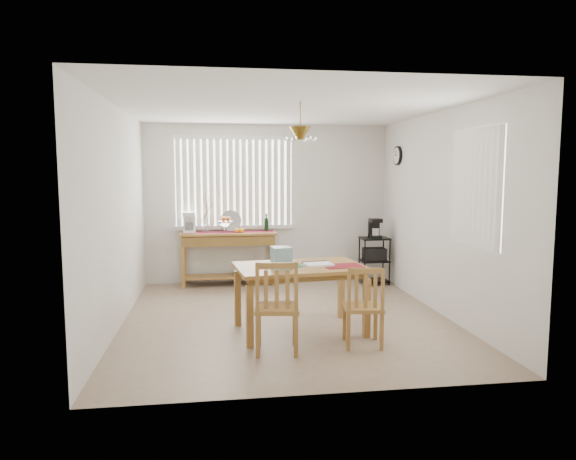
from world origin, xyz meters
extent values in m
cube|color=gray|center=(0.00, 0.00, -0.01)|extent=(4.00, 4.50, 0.01)
cube|color=silver|center=(0.00, 2.30, 1.30)|extent=(4.00, 0.10, 2.60)
cube|color=silver|center=(0.00, -2.30, 1.30)|extent=(4.00, 0.10, 2.60)
cube|color=silver|center=(-2.05, 0.00, 1.30)|extent=(0.10, 4.50, 2.60)
cube|color=silver|center=(2.05, 0.00, 1.30)|extent=(0.10, 4.50, 2.60)
cube|color=white|center=(0.00, 0.00, 2.65)|extent=(4.00, 4.50, 0.10)
cube|color=white|center=(-0.55, 2.25, 1.65)|extent=(1.90, 0.01, 1.40)
cube|color=white|center=(-1.45, 2.23, 1.65)|extent=(0.07, 0.03, 1.40)
cube|color=white|center=(-1.34, 2.23, 1.65)|extent=(0.07, 0.03, 1.40)
cube|color=white|center=(-1.24, 2.23, 1.65)|extent=(0.07, 0.03, 1.40)
cube|color=white|center=(-1.13, 2.23, 1.65)|extent=(0.07, 0.03, 1.40)
cube|color=white|center=(-1.03, 2.23, 1.65)|extent=(0.07, 0.03, 1.40)
cube|color=white|center=(-0.92, 2.23, 1.65)|extent=(0.07, 0.03, 1.40)
cube|color=white|center=(-0.81, 2.23, 1.65)|extent=(0.07, 0.03, 1.40)
cube|color=white|center=(-0.71, 2.23, 1.65)|extent=(0.07, 0.03, 1.40)
cube|color=white|center=(-0.60, 2.23, 1.65)|extent=(0.07, 0.03, 1.40)
cube|color=white|center=(-0.50, 2.23, 1.65)|extent=(0.07, 0.03, 1.40)
cube|color=white|center=(-0.39, 2.23, 1.65)|extent=(0.07, 0.03, 1.40)
cube|color=white|center=(-0.29, 2.23, 1.65)|extent=(0.07, 0.03, 1.40)
cube|color=white|center=(-0.18, 2.23, 1.65)|extent=(0.07, 0.03, 1.40)
cube|color=white|center=(-0.08, 2.23, 1.65)|extent=(0.07, 0.03, 1.40)
cube|color=white|center=(0.03, 2.23, 1.65)|extent=(0.07, 0.03, 1.40)
cube|color=white|center=(0.14, 2.23, 1.65)|extent=(0.07, 0.03, 1.40)
cube|color=white|center=(0.24, 2.23, 1.65)|extent=(0.07, 0.03, 1.40)
cube|color=white|center=(0.35, 2.23, 1.65)|extent=(0.07, 0.03, 1.40)
cube|color=white|center=(-0.55, 2.22, 0.92)|extent=(1.98, 0.06, 0.06)
cube|color=white|center=(-0.55, 2.22, 2.38)|extent=(1.98, 0.06, 0.06)
cube|color=white|center=(2.00, -0.90, 1.65)|extent=(0.01, 1.10, 1.30)
cube|color=white|center=(1.99, -1.40, 1.65)|extent=(0.03, 0.07, 1.30)
cube|color=white|center=(1.99, -1.29, 1.65)|extent=(0.03, 0.07, 1.30)
cube|color=white|center=(1.99, -1.18, 1.65)|extent=(0.03, 0.07, 1.30)
cube|color=white|center=(1.99, -1.07, 1.65)|extent=(0.03, 0.07, 1.30)
cube|color=white|center=(1.99, -0.96, 1.65)|extent=(0.03, 0.07, 1.30)
cube|color=white|center=(1.99, -0.85, 1.65)|extent=(0.03, 0.07, 1.30)
cube|color=white|center=(1.99, -0.74, 1.65)|extent=(0.03, 0.07, 1.30)
cube|color=white|center=(1.99, -0.63, 1.65)|extent=(0.03, 0.07, 1.30)
cube|color=white|center=(1.99, -0.52, 1.65)|extent=(0.03, 0.07, 1.30)
cube|color=white|center=(1.99, -0.41, 1.65)|extent=(0.03, 0.07, 1.30)
cylinder|color=black|center=(1.98, 1.55, 2.08)|extent=(0.04, 0.30, 0.30)
cylinder|color=white|center=(1.95, 1.55, 2.08)|extent=(0.01, 0.25, 0.25)
cylinder|color=olive|center=(0.08, -0.56, 2.43)|extent=(0.01, 0.01, 0.34)
cone|color=olive|center=(0.08, -0.56, 2.25)|extent=(0.24, 0.24, 0.14)
sphere|color=white|center=(0.24, -0.56, 2.19)|extent=(0.05, 0.05, 0.05)
sphere|color=white|center=(0.16, -0.42, 2.19)|extent=(0.05, 0.05, 0.05)
sphere|color=white|center=(0.00, -0.42, 2.19)|extent=(0.05, 0.05, 0.05)
sphere|color=white|center=(-0.08, -0.56, 2.19)|extent=(0.05, 0.05, 0.05)
sphere|color=white|center=(0.00, -0.69, 2.19)|extent=(0.05, 0.05, 0.05)
sphere|color=white|center=(0.16, -0.69, 2.19)|extent=(0.05, 0.05, 0.05)
cube|color=#A57437|center=(-0.66, 2.01, 0.84)|extent=(1.53, 0.43, 0.04)
cube|color=brown|center=(-0.66, 2.01, 0.74)|extent=(1.47, 0.39, 0.15)
cube|color=#A57437|center=(-1.38, 1.85, 0.33)|extent=(0.06, 0.06, 0.66)
cube|color=#A57437|center=(0.05, 1.85, 0.33)|extent=(0.06, 0.06, 0.66)
cube|color=#A57437|center=(-1.38, 2.18, 0.33)|extent=(0.06, 0.06, 0.66)
cube|color=#A57437|center=(0.05, 2.18, 0.33)|extent=(0.06, 0.06, 0.66)
cube|color=#A57437|center=(-0.66, 2.01, 0.14)|extent=(1.42, 0.37, 0.03)
cube|color=red|center=(-0.42, 2.01, 0.21)|extent=(0.29, 0.21, 0.10)
cube|color=maroon|center=(-0.66, 2.01, 0.86)|extent=(1.46, 0.24, 0.01)
cube|color=white|center=(-1.28, 2.01, 0.89)|extent=(0.19, 0.23, 0.05)
cube|color=white|center=(-1.28, 2.09, 1.01)|extent=(0.19, 0.08, 0.29)
cube|color=white|center=(-1.28, 2.00, 1.16)|extent=(0.19, 0.21, 0.07)
cylinder|color=white|center=(-1.28, 1.99, 0.97)|extent=(0.12, 0.12, 0.12)
cylinder|color=white|center=(-0.71, 2.00, 0.91)|extent=(0.05, 0.05, 0.10)
cone|color=white|center=(-0.71, 2.00, 1.00)|extent=(0.25, 0.25, 0.09)
sphere|color=red|center=(-0.66, 2.00, 1.08)|extent=(0.08, 0.08, 0.08)
sphere|color=red|center=(-0.74, 2.04, 1.08)|extent=(0.08, 0.08, 0.08)
sphere|color=red|center=(-0.74, 1.95, 1.08)|extent=(0.08, 0.08, 0.08)
sphere|color=#FCA30D|center=(-0.53, 1.94, 0.90)|extent=(0.08, 0.08, 0.08)
sphere|color=#FCA30D|center=(-0.45, 1.94, 0.90)|extent=(0.08, 0.08, 0.08)
cylinder|color=silver|center=(-0.62, 2.19, 1.03)|extent=(0.34, 0.09, 0.34)
cylinder|color=white|center=(-1.00, 2.06, 0.93)|extent=(0.08, 0.08, 0.13)
cylinder|color=#4C3823|center=(-1.00, 2.06, 1.21)|extent=(0.08, 0.04, 0.43)
cylinder|color=#4C3823|center=(-1.00, 2.06, 1.23)|extent=(0.13, 0.06, 0.46)
cylinder|color=#4C3823|center=(-1.00, 2.06, 1.19)|extent=(0.17, 0.07, 0.35)
cylinder|color=#4C3823|center=(-1.00, 2.06, 1.26)|extent=(0.05, 0.03, 0.53)
cylinder|color=#4C3823|center=(-1.00, 2.06, 1.18)|extent=(0.21, 0.10, 0.30)
cylinder|color=black|center=(-0.04, 2.06, 0.97)|extent=(0.07, 0.07, 0.22)
cylinder|color=black|center=(-0.04, 2.06, 1.12)|extent=(0.03, 0.03, 0.08)
cylinder|color=black|center=(1.49, 1.61, 0.38)|extent=(0.02, 0.02, 0.76)
cylinder|color=black|center=(1.91, 1.61, 0.38)|extent=(0.02, 0.02, 0.76)
cylinder|color=black|center=(1.49, 1.94, 0.38)|extent=(0.02, 0.02, 0.76)
cylinder|color=black|center=(1.91, 1.94, 0.38)|extent=(0.02, 0.02, 0.76)
cube|color=black|center=(1.70, 1.78, 0.75)|extent=(0.45, 0.36, 0.03)
cube|color=black|center=(1.70, 1.78, 0.38)|extent=(0.45, 0.36, 0.02)
cube|color=black|center=(1.70, 1.78, 0.05)|extent=(0.45, 0.36, 0.02)
cube|color=black|center=(1.70, 1.78, 0.49)|extent=(0.34, 0.27, 0.20)
cube|color=black|center=(1.70, 1.76, 0.79)|extent=(0.18, 0.22, 0.04)
cube|color=black|center=(1.70, 1.83, 0.90)|extent=(0.18, 0.07, 0.27)
cube|color=black|center=(1.70, 1.76, 1.05)|extent=(0.18, 0.20, 0.06)
cylinder|color=silver|center=(1.70, 1.75, 0.87)|extent=(0.12, 0.12, 0.12)
cube|color=#A57437|center=(0.08, -0.56, 0.75)|extent=(1.53, 1.08, 0.04)
cube|color=brown|center=(0.08, -0.56, 0.69)|extent=(1.41, 0.96, 0.06)
cube|color=#A57437|center=(-0.53, -1.03, 0.33)|extent=(0.08, 0.08, 0.66)
cube|color=#A57437|center=(0.77, -0.88, 0.33)|extent=(0.08, 0.08, 0.66)
cube|color=#A57437|center=(-0.62, -0.23, 0.33)|extent=(0.08, 0.08, 0.66)
cube|color=#A57437|center=(0.68, -0.09, 0.33)|extent=(0.08, 0.08, 0.66)
cube|color=#167F66|center=(-0.13, -0.53, 0.77)|extent=(0.46, 0.35, 0.01)
cube|color=maroon|center=(0.55, -0.66, 0.77)|extent=(0.46, 0.35, 0.01)
cube|color=white|center=(0.29, -0.58, 0.78)|extent=(0.33, 0.28, 0.03)
cube|color=black|center=(0.27, -0.45, 0.78)|extent=(0.31, 0.07, 0.03)
cube|color=#7DA7B6|center=(-0.16, -0.74, 0.89)|extent=(0.23, 0.23, 0.25)
cube|color=#A57437|center=(-0.26, -1.18, 0.45)|extent=(0.49, 0.49, 0.04)
cube|color=#A57437|center=(-0.05, -1.01, 0.21)|extent=(0.05, 0.05, 0.43)
cube|color=#A57437|center=(-0.43, -0.97, 0.21)|extent=(0.05, 0.05, 0.43)
cube|color=#A57437|center=(-0.10, -1.39, 0.21)|extent=(0.05, 0.05, 0.43)
cube|color=#A57437|center=(-0.47, -1.34, 0.21)|extent=(0.05, 0.05, 0.43)
cube|color=#A57437|center=(-0.10, -1.40, 0.71)|extent=(0.04, 0.04, 0.48)
cube|color=#A57437|center=(-0.47, -1.36, 0.71)|extent=(0.04, 0.04, 0.48)
cube|color=#A57437|center=(-0.28, -1.38, 0.92)|extent=(0.40, 0.08, 0.06)
cube|color=#A57437|center=(-0.18, -1.39, 0.69)|extent=(0.04, 0.03, 0.39)
cube|color=#A57437|center=(-0.28, -1.38, 0.69)|extent=(0.04, 0.03, 0.39)
cube|color=#A57437|center=(-0.39, -1.37, 0.69)|extent=(0.04, 0.03, 0.39)
cube|color=#A57437|center=(0.66, -1.12, 0.41)|extent=(0.44, 0.44, 0.04)
cube|color=#A57437|center=(0.85, -0.97, 0.19)|extent=(0.04, 0.04, 0.39)
cube|color=#A57437|center=(0.51, -0.93, 0.19)|extent=(0.04, 0.04, 0.39)
cube|color=#A57437|center=(0.81, -1.31, 0.19)|extent=(0.04, 0.04, 0.39)
cube|color=#A57437|center=(0.47, -1.27, 0.19)|extent=(0.04, 0.04, 0.39)
cube|color=#A57437|center=(0.80, -1.32, 0.64)|extent=(0.04, 0.04, 0.44)
cube|color=#A57437|center=(0.47, -1.28, 0.64)|extent=(0.04, 0.04, 0.44)
cube|color=#A57437|center=(0.63, -1.30, 0.83)|extent=(0.36, 0.07, 0.06)
cube|color=#A57437|center=(0.73, -1.31, 0.62)|extent=(0.04, 0.02, 0.35)
cube|color=#A57437|center=(0.63, -1.30, 0.62)|extent=(0.04, 0.02, 0.35)
cube|color=#A57437|center=(0.54, -1.28, 0.62)|extent=(0.04, 0.02, 0.35)
camera|label=1|loc=(-0.86, -6.22, 1.82)|focal=32.00mm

